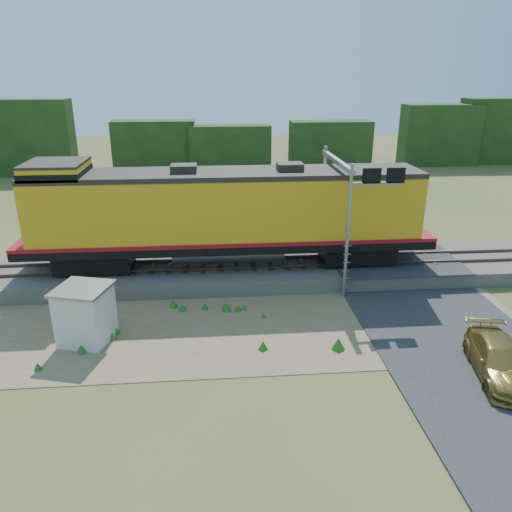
{
  "coord_description": "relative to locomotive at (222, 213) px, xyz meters",
  "views": [
    {
      "loc": [
        -2.93,
        -19.3,
        10.8
      ],
      "look_at": [
        -0.99,
        3.0,
        2.4
      ],
      "focal_mm": 35.0,
      "sensor_mm": 36.0,
      "label": 1
    }
  ],
  "objects": [
    {
      "name": "locomotive",
      "position": [
        0.0,
        0.0,
        0.0
      ],
      "size": [
        21.64,
        3.3,
        5.58
      ],
      "color": "black",
      "rests_on": "rails"
    },
    {
      "name": "car",
      "position": [
        10.05,
        -10.19,
        -3.06
      ],
      "size": [
        2.72,
        4.78,
        1.3
      ],
      "primitive_type": "imported",
      "rotation": [
        0.0,
        0.0,
        -0.21
      ],
      "color": "olive",
      "rests_on": "ground"
    },
    {
      "name": "road",
      "position": [
        9.54,
        -5.26,
        -3.63
      ],
      "size": [
        7.0,
        66.0,
        0.86
      ],
      "color": "#38383A",
      "rests_on": "ground"
    },
    {
      "name": "shed",
      "position": [
        -5.87,
        -6.19,
        -2.47
      ],
      "size": [
        2.56,
        2.56,
        2.46
      ],
      "rotation": [
        0.0,
        0.0,
        -0.27
      ],
      "color": "silver",
      "rests_on": "ground"
    },
    {
      "name": "dirt_shoulder",
      "position": [
        0.54,
        -5.5,
        -3.7
      ],
      "size": [
        26.0,
        8.0,
        0.03
      ],
      "primitive_type": "cube",
      "color": "#8C7754",
      "rests_on": "ground"
    },
    {
      "name": "ballast",
      "position": [
        2.54,
        0.0,
        -3.32
      ],
      "size": [
        70.0,
        5.0,
        0.8
      ],
      "primitive_type": "cube",
      "color": "slate",
      "rests_on": "ground"
    },
    {
      "name": "rails",
      "position": [
        2.54,
        0.0,
        -2.84
      ],
      "size": [
        70.0,
        1.54,
        0.16
      ],
      "color": "brown",
      "rests_on": "ballast"
    },
    {
      "name": "tree_line_north",
      "position": [
        2.54,
        32.0,
        -0.64
      ],
      "size": [
        130.0,
        3.0,
        6.5
      ],
      "color": "#1B3714",
      "rests_on": "ground"
    },
    {
      "name": "ground",
      "position": [
        2.54,
        -6.0,
        -3.72
      ],
      "size": [
        140.0,
        140.0,
        0.0
      ],
      "primitive_type": "plane",
      "color": "#475123",
      "rests_on": "ground"
    },
    {
      "name": "signal_gantry",
      "position": [
        6.36,
        -0.65,
        1.35
      ],
      "size": [
        2.67,
        6.2,
        6.73
      ],
      "color": "gray",
      "rests_on": "ground"
    },
    {
      "name": "weed_clumps",
      "position": [
        -0.96,
        -5.9,
        -3.72
      ],
      "size": [
        15.0,
        6.2,
        0.56
      ],
      "primitive_type": null,
      "color": "#2B641C",
      "rests_on": "ground"
    }
  ]
}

